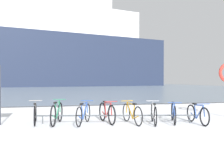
{
  "coord_description": "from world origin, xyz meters",
  "views": [
    {
      "loc": [
        -2.3,
        -4.81,
        1.52
      ],
      "look_at": [
        -0.19,
        4.7,
        1.37
      ],
      "focal_mm": 39.92,
      "sensor_mm": 36.0,
      "label": 1
    }
  ],
  "objects_px": {
    "bicycle_0": "(35,113)",
    "bicycle_7": "(197,114)",
    "bicycle_3": "(107,113)",
    "bicycle_4": "(132,114)",
    "ferry_ship": "(68,47)",
    "bicycle_6": "(173,113)",
    "bicycle_2": "(84,114)",
    "bicycle_5": "(154,114)",
    "bicycle_1": "(57,113)"
  },
  "relations": [
    {
      "from": "bicycle_0",
      "to": "bicycle_7",
      "type": "relative_size",
      "value": 1.07
    },
    {
      "from": "bicycle_3",
      "to": "bicycle_7",
      "type": "bearing_deg",
      "value": -15.8
    },
    {
      "from": "bicycle_4",
      "to": "ferry_ship",
      "type": "distance_m",
      "value": 55.52
    },
    {
      "from": "bicycle_6",
      "to": "bicycle_0",
      "type": "bearing_deg",
      "value": 169.65
    },
    {
      "from": "bicycle_0",
      "to": "bicycle_6",
      "type": "distance_m",
      "value": 4.89
    },
    {
      "from": "bicycle_7",
      "to": "bicycle_0",
      "type": "bearing_deg",
      "value": 167.1
    },
    {
      "from": "bicycle_2",
      "to": "bicycle_5",
      "type": "bearing_deg",
      "value": -11.07
    },
    {
      "from": "bicycle_1",
      "to": "bicycle_3",
      "type": "distance_m",
      "value": 1.74
    },
    {
      "from": "bicycle_3",
      "to": "ferry_ship",
      "type": "height_order",
      "value": "ferry_ship"
    },
    {
      "from": "bicycle_7",
      "to": "bicycle_3",
      "type": "bearing_deg",
      "value": 164.2
    },
    {
      "from": "bicycle_1",
      "to": "bicycle_2",
      "type": "xyz_separation_m",
      "value": [
        0.9,
        -0.23,
        -0.01
      ]
    },
    {
      "from": "bicycle_4",
      "to": "bicycle_5",
      "type": "relative_size",
      "value": 1.05
    },
    {
      "from": "bicycle_3",
      "to": "bicycle_5",
      "type": "bearing_deg",
      "value": -19.69
    },
    {
      "from": "bicycle_3",
      "to": "bicycle_7",
      "type": "distance_m",
      "value": 3.17
    },
    {
      "from": "bicycle_7",
      "to": "ferry_ship",
      "type": "xyz_separation_m",
      "value": [
        -2.03,
        55.26,
        9.36
      ]
    },
    {
      "from": "bicycle_6",
      "to": "ferry_ship",
      "type": "distance_m",
      "value": 55.68
    },
    {
      "from": "bicycle_1",
      "to": "bicycle_6",
      "type": "xyz_separation_m",
      "value": [
        4.07,
        -0.61,
        -0.03
      ]
    },
    {
      "from": "bicycle_7",
      "to": "ferry_ship",
      "type": "bearing_deg",
      "value": 92.1
    },
    {
      "from": "bicycle_2",
      "to": "bicycle_4",
      "type": "relative_size",
      "value": 0.98
    },
    {
      "from": "bicycle_3",
      "to": "bicycle_5",
      "type": "xyz_separation_m",
      "value": [
        1.55,
        -0.55,
        -0.01
      ]
    },
    {
      "from": "bicycle_6",
      "to": "bicycle_5",
      "type": "bearing_deg",
      "value": -174.2
    },
    {
      "from": "bicycle_1",
      "to": "bicycle_7",
      "type": "bearing_deg",
      "value": -11.82
    },
    {
      "from": "bicycle_2",
      "to": "bicycle_6",
      "type": "bearing_deg",
      "value": -6.97
    },
    {
      "from": "bicycle_0",
      "to": "ferry_ship",
      "type": "distance_m",
      "value": 54.91
    },
    {
      "from": "bicycle_6",
      "to": "bicycle_4",
      "type": "bearing_deg",
      "value": 174.68
    },
    {
      "from": "bicycle_0",
      "to": "bicycle_3",
      "type": "bearing_deg",
      "value": -9.25
    },
    {
      "from": "bicycle_2",
      "to": "bicycle_5",
      "type": "relative_size",
      "value": 1.03
    },
    {
      "from": "bicycle_7",
      "to": "bicycle_5",
      "type": "bearing_deg",
      "value": 168.4
    },
    {
      "from": "bicycle_5",
      "to": "bicycle_7",
      "type": "xyz_separation_m",
      "value": [
        1.5,
        -0.31,
        -0.02
      ]
    },
    {
      "from": "bicycle_4",
      "to": "ferry_ship",
      "type": "relative_size",
      "value": 0.03
    },
    {
      "from": "bicycle_0",
      "to": "bicycle_5",
      "type": "xyz_separation_m",
      "value": [
        4.03,
        -0.96,
        -0.0
      ]
    },
    {
      "from": "bicycle_5",
      "to": "bicycle_0",
      "type": "bearing_deg",
      "value": 166.62
    },
    {
      "from": "bicycle_1",
      "to": "bicycle_5",
      "type": "distance_m",
      "value": 3.36
    },
    {
      "from": "bicycle_1",
      "to": "bicycle_7",
      "type": "xyz_separation_m",
      "value": [
        4.78,
        -1.0,
        -0.04
      ]
    },
    {
      "from": "bicycle_1",
      "to": "ferry_ship",
      "type": "distance_m",
      "value": 55.12
    },
    {
      "from": "bicycle_0",
      "to": "bicycle_6",
      "type": "bearing_deg",
      "value": -10.35
    },
    {
      "from": "bicycle_2",
      "to": "ferry_ship",
      "type": "bearing_deg",
      "value": 88.05
    },
    {
      "from": "bicycle_0",
      "to": "bicycle_2",
      "type": "bearing_deg",
      "value": -16.67
    },
    {
      "from": "bicycle_1",
      "to": "ferry_ship",
      "type": "relative_size",
      "value": 0.03
    },
    {
      "from": "bicycle_1",
      "to": "bicycle_4",
      "type": "bearing_deg",
      "value": -10.47
    },
    {
      "from": "bicycle_1",
      "to": "ferry_ship",
      "type": "height_order",
      "value": "ferry_ship"
    },
    {
      "from": "bicycle_6",
      "to": "ferry_ship",
      "type": "xyz_separation_m",
      "value": [
        -1.32,
        54.87,
        9.35
      ]
    },
    {
      "from": "bicycle_6",
      "to": "bicycle_7",
      "type": "distance_m",
      "value": 0.81
    },
    {
      "from": "bicycle_7",
      "to": "ferry_ship",
      "type": "distance_m",
      "value": 56.08
    },
    {
      "from": "bicycle_2",
      "to": "ferry_ship",
      "type": "distance_m",
      "value": 55.31
    },
    {
      "from": "bicycle_3",
      "to": "bicycle_5",
      "type": "relative_size",
      "value": 1.04
    },
    {
      "from": "bicycle_2",
      "to": "bicycle_7",
      "type": "bearing_deg",
      "value": -11.27
    },
    {
      "from": "bicycle_3",
      "to": "bicycle_5",
      "type": "distance_m",
      "value": 1.65
    },
    {
      "from": "bicycle_5",
      "to": "bicycle_7",
      "type": "bearing_deg",
      "value": -11.6
    },
    {
      "from": "bicycle_4",
      "to": "bicycle_0",
      "type": "bearing_deg",
      "value": 167.4
    }
  ]
}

